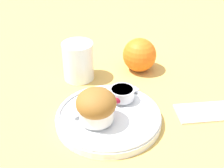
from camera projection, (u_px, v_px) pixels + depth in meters
The scene contains 9 objects.
ground_plane at pixel (108, 118), 0.60m from camera, with size 3.00×3.00×0.00m, color tan.
plate at pixel (109, 117), 0.59m from camera, with size 0.20×0.20×0.02m.
muffin at pixel (96, 106), 0.55m from camera, with size 0.07×0.07×0.06m.
cream_ramekin at pixel (122, 93), 0.62m from camera, with size 0.05×0.05×0.02m.
berry_pair at pixel (113, 100), 0.60m from camera, with size 0.03×0.02×0.02m.
butter_knife at pixel (109, 101), 0.61m from camera, with size 0.14×0.09×0.00m.
orange_fruit at pixel (140, 55), 0.73m from camera, with size 0.08×0.08×0.08m.
juice_glass at pixel (78, 61), 0.70m from camera, with size 0.07×0.07×0.09m.
folded_napkin at pixel (204, 111), 0.61m from camera, with size 0.11×0.06×0.01m.
Camera 1 is at (-0.05, -0.46, 0.38)m, focal length 50.00 mm.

